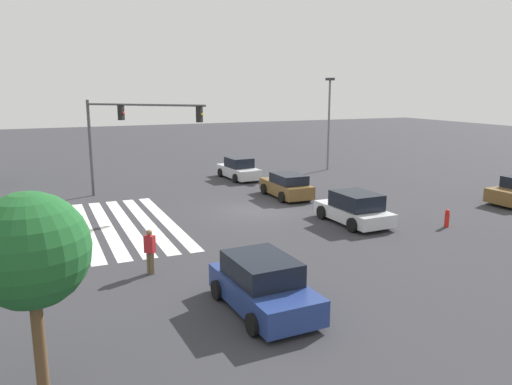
{
  "coord_description": "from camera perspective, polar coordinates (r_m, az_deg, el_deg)",
  "views": [
    {
      "loc": [
        23.82,
        -10.53,
        6.48
      ],
      "look_at": [
        0.0,
        0.0,
        1.0
      ],
      "focal_mm": 35.0,
      "sensor_mm": 36.0,
      "label": 1
    }
  ],
  "objects": [
    {
      "name": "car_4",
      "position": [
        30.0,
        3.53,
        0.76
      ],
      "size": [
        4.15,
        2.03,
        1.47
      ],
      "rotation": [
        0.0,
        0.0,
        3.13
      ],
      "color": "brown",
      "rests_on": "ground_plane"
    },
    {
      "name": "car_2",
      "position": [
        24.65,
        11.19,
        -1.84
      ],
      "size": [
        4.23,
        2.24,
        1.55
      ],
      "rotation": [
        0.0,
        0.0,
        3.16
      ],
      "color": "silver",
      "rests_on": "ground_plane"
    },
    {
      "name": "street_light_pole_a",
      "position": [
        40.23,
        8.35,
        8.79
      ],
      "size": [
        0.8,
        0.36,
        7.24
      ],
      "color": "slate",
      "rests_on": "ground_plane"
    },
    {
      "name": "traffic_signal_mast",
      "position": [
        30.04,
        -14.76,
        7.26
      ],
      "size": [
        5.64,
        5.64,
        5.79
      ],
      "rotation": [
        0.0,
        0.0,
        0.79
      ],
      "color": "#47474C",
      "rests_on": "ground_plane"
    },
    {
      "name": "car_5",
      "position": [
        36.15,
        -1.97,
        2.68
      ],
      "size": [
        4.4,
        2.16,
        1.55
      ],
      "rotation": [
        0.0,
        0.0,
        3.2
      ],
      "color": "silver",
      "rests_on": "ground_plane"
    },
    {
      "name": "crosswalk_markings",
      "position": [
        24.89,
        -15.63,
        -3.65
      ],
      "size": [
        10.81,
        5.35,
        0.01
      ],
      "rotation": [
        0.0,
        0.0,
        1.57
      ],
      "color": "silver",
      "rests_on": "ground_plane"
    },
    {
      "name": "car_0",
      "position": [
        15.02,
        0.8,
        -10.55
      ],
      "size": [
        4.22,
        2.27,
        1.59
      ],
      "rotation": [
        0.0,
        0.0,
        0.04
      ],
      "color": "navy",
      "rests_on": "ground_plane"
    },
    {
      "name": "ground_plane",
      "position": [
        26.84,
        0.0,
        -2.09
      ],
      "size": [
        130.26,
        130.26,
        0.0
      ],
      "primitive_type": "plane",
      "color": "#333338"
    },
    {
      "name": "fire_hydrant",
      "position": [
        25.31,
        20.99,
        -2.76
      ],
      "size": [
        0.22,
        0.22,
        0.86
      ],
      "color": "red",
      "rests_on": "ground_plane"
    },
    {
      "name": "tree_corner_a",
      "position": [
        11.16,
        -24.38,
        -6.15
      ],
      "size": [
        2.42,
        2.42,
        4.47
      ],
      "color": "brown",
      "rests_on": "ground_plane"
    },
    {
      "name": "pedestrian",
      "position": [
        18.07,
        -12.03,
        -6.38
      ],
      "size": [
        0.41,
        0.41,
        1.62
      ],
      "rotation": [
        0.0,
        0.0,
        2.34
      ],
      "color": "brown",
      "rests_on": "ground_plane"
    }
  ]
}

